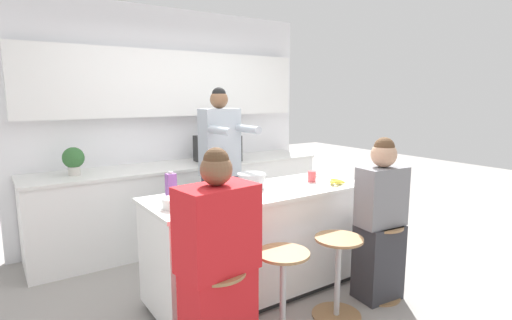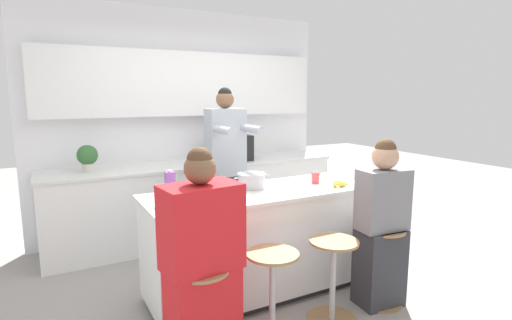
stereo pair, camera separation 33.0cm
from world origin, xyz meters
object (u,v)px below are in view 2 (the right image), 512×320
(bar_stool_center_right, at_px, (333,278))
(juice_carton, at_px, (170,183))
(banana_bunch, at_px, (339,184))
(microwave, at_px, (230,148))
(person_wrapped_blanket, at_px, (202,265))
(person_cooking, at_px, (226,178))
(bar_stool_center_left, at_px, (272,293))
(person_seated_near, at_px, (381,230))
(coffee_cup_near, at_px, (316,178))
(bar_stool_rightmost, at_px, (381,263))
(fruit_bowl, at_px, (169,201))
(kitchen_island, at_px, (260,241))
(potted_plant, at_px, (87,157))
(bar_stool_leftmost, at_px, (202,312))
(cooking_pot, at_px, (252,181))

(bar_stool_center_right, relative_size, juice_carton, 3.20)
(bar_stool_center_right, relative_size, banana_bunch, 3.45)
(banana_bunch, relative_size, microwave, 0.39)
(person_wrapped_blanket, bearing_deg, person_cooking, 53.61)
(bar_stool_center_left, relative_size, person_seated_near, 0.47)
(bar_stool_center_right, bearing_deg, coffee_cup_near, 64.13)
(bar_stool_rightmost, height_order, coffee_cup_near, coffee_cup_near)
(bar_stool_center_right, distance_m, banana_bunch, 0.85)
(bar_stool_center_right, relative_size, person_cooking, 0.36)
(person_wrapped_blanket, xyz_separation_m, fruit_bowl, (-0.03, 0.56, 0.28))
(person_wrapped_blanket, bearing_deg, bar_stool_rightmost, -6.10)
(person_cooking, bearing_deg, person_seated_near, -59.57)
(kitchen_island, distance_m, microwave, 1.67)
(banana_bunch, bearing_deg, bar_stool_center_left, -154.84)
(microwave, height_order, potted_plant, microwave)
(bar_stool_center_right, bearing_deg, person_cooking, 100.56)
(kitchen_island, bearing_deg, juice_carton, 161.17)
(juice_carton, relative_size, potted_plant, 0.71)
(bar_stool_leftmost, distance_m, person_cooking, 1.65)
(bar_stool_leftmost, relative_size, fruit_bowl, 3.50)
(cooking_pot, height_order, juice_carton, juice_carton)
(bar_stool_center_right, distance_m, potted_plant, 2.73)
(fruit_bowl, bearing_deg, banana_bunch, -4.54)
(bar_stool_center_left, distance_m, coffee_cup_near, 1.23)
(person_seated_near, distance_m, cooking_pot, 1.13)
(kitchen_island, xyz_separation_m, bar_stool_center_left, (-0.26, -0.64, -0.11))
(person_wrapped_blanket, height_order, cooking_pot, person_wrapped_blanket)
(bar_stool_center_left, relative_size, juice_carton, 3.20)
(bar_stool_center_left, bearing_deg, fruit_bowl, 134.23)
(kitchen_island, height_order, bar_stool_center_left, kitchen_island)
(person_seated_near, bearing_deg, potted_plant, 137.30)
(person_cooking, bearing_deg, juice_carton, -145.34)
(person_wrapped_blanket, relative_size, microwave, 2.92)
(potted_plant, bearing_deg, cooking_pot, -51.00)
(bar_stool_rightmost, bearing_deg, coffee_cup_near, 106.51)
(bar_stool_leftmost, height_order, bar_stool_center_right, same)
(bar_stool_leftmost, distance_m, person_wrapped_blanket, 0.31)
(cooking_pot, relative_size, potted_plant, 1.18)
(person_wrapped_blanket, height_order, fruit_bowl, person_wrapped_blanket)
(bar_stool_center_left, xyz_separation_m, person_cooking, (0.26, 1.34, 0.54))
(kitchen_island, relative_size, bar_stool_center_left, 3.05)
(bar_stool_center_right, bearing_deg, banana_bunch, 47.52)
(cooking_pot, relative_size, fruit_bowl, 1.81)
(person_cooking, relative_size, potted_plant, 6.33)
(kitchen_island, relative_size, cooking_pot, 5.91)
(person_seated_near, bearing_deg, bar_stool_leftmost, -174.11)
(person_seated_near, bearing_deg, person_cooking, 125.03)
(kitchen_island, distance_m, bar_stool_center_left, 0.70)
(person_cooking, xyz_separation_m, coffee_cup_near, (0.58, -0.69, 0.07))
(coffee_cup_near, bearing_deg, fruit_bowl, -175.89)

